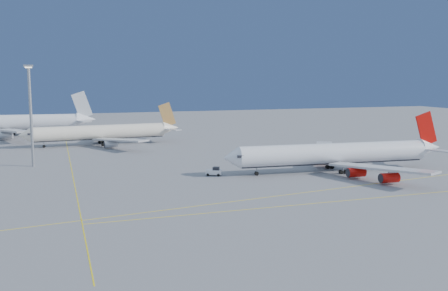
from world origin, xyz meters
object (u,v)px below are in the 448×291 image
pushback_tug (214,172)px  light_mast (30,107)px  airliner_third (10,123)px  airliner_virgin (338,154)px  airliner_etihad (103,132)px

pushback_tug → light_mast: size_ratio=0.15×
airliner_third → pushback_tug: airliner_third is taller
airliner_virgin → airliner_etihad: airliner_virgin is taller
airliner_etihad → light_mast: light_mast is taller
airliner_third → light_mast: (11.40, -78.27, 10.57)m
airliner_etihad → light_mast: bearing=-123.9°
airliner_virgin → airliner_third: airliner_third is taller
airliner_etihad → pushback_tug: bearing=-77.2°
airliner_virgin → airliner_third: (-86.32, 111.17, 1.04)m
airliner_virgin → airliner_third: 140.75m
pushback_tug → airliner_etihad: bearing=135.0°
airliner_etihad → pushback_tug: 70.32m
light_mast → pushback_tug: bearing=-33.2°
light_mast → airliner_etihad: bearing=60.2°
airliner_third → airliner_etihad: bearing=-43.5°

